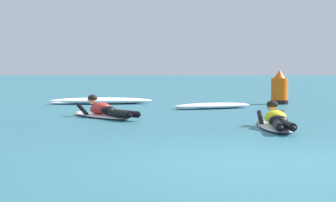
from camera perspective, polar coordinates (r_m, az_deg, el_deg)
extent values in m
plane|color=#2D6B7A|center=(17.93, 3.41, -0.63)|extent=(120.00, 120.00, 0.00)
ellipsoid|color=silver|center=(12.36, 8.97, -2.17)|extent=(0.64, 2.41, 0.07)
ellipsoid|color=silver|center=(13.49, 8.30, -1.68)|extent=(0.21, 0.20, 0.06)
ellipsoid|color=yellow|center=(12.39, 8.94, -1.39)|extent=(0.42, 0.73, 0.35)
ellipsoid|color=black|center=(11.99, 9.21, -1.69)|extent=(0.35, 0.29, 0.20)
cylinder|color=black|center=(11.43, 9.21, -2.07)|extent=(0.21, 0.82, 0.14)
ellipsoid|color=black|center=(11.03, 9.38, -2.25)|extent=(0.11, 0.22, 0.08)
cylinder|color=black|center=(11.45, 10.00, -2.06)|extent=(0.17, 0.81, 0.14)
ellipsoid|color=black|center=(11.06, 10.45, -2.25)|extent=(0.11, 0.22, 0.08)
cylinder|color=black|center=(12.76, 7.72, -1.61)|extent=(0.10, 0.59, 0.34)
sphere|color=tan|center=(13.15, 7.52, -1.91)|extent=(0.09, 0.09, 0.09)
cylinder|color=black|center=(12.80, 9.69, -1.61)|extent=(0.10, 0.59, 0.34)
sphere|color=tan|center=(13.17, 9.45, -1.92)|extent=(0.09, 0.09, 0.09)
sphere|color=tan|center=(12.79, 8.70, -0.43)|extent=(0.21, 0.21, 0.21)
ellipsoid|color=black|center=(12.77, 8.71, -0.30)|extent=(0.23, 0.20, 0.16)
ellipsoid|color=white|center=(14.85, -6.01, -1.27)|extent=(1.74, 2.17, 0.07)
ellipsoid|color=white|center=(15.79, -7.87, -0.99)|extent=(0.29, 0.28, 0.06)
ellipsoid|color=red|center=(14.88, -6.11, -0.63)|extent=(0.69, 0.76, 0.34)
ellipsoid|color=black|center=(14.55, -5.39, -0.83)|extent=(0.44, 0.42, 0.20)
cylinder|color=black|center=(14.00, -4.48, -1.10)|extent=(0.58, 0.84, 0.14)
ellipsoid|color=black|center=(13.60, -3.62, -1.22)|extent=(0.21, 0.24, 0.08)
cylinder|color=black|center=(14.08, -3.92, -1.07)|extent=(0.66, 0.79, 0.14)
ellipsoid|color=black|center=(13.71, -2.87, -1.18)|extent=(0.21, 0.24, 0.08)
cylinder|color=black|center=(15.10, -7.49, -0.89)|extent=(0.42, 0.55, 0.35)
sphere|color=tan|center=(15.45, -8.15, -1.17)|extent=(0.09, 0.09, 0.09)
cylinder|color=black|center=(15.29, -5.99, -0.83)|extent=(0.42, 0.55, 0.35)
sphere|color=tan|center=(15.62, -6.64, -1.12)|extent=(0.09, 0.09, 0.09)
sphere|color=tan|center=(15.20, -6.80, 0.14)|extent=(0.21, 0.21, 0.21)
ellipsoid|color=black|center=(15.18, -6.76, 0.25)|extent=(0.29, 0.29, 0.16)
ellipsoid|color=white|center=(17.78, 3.59, -0.41)|extent=(2.33, 1.51, 0.16)
ellipsoid|color=white|center=(18.14, 5.04, -0.42)|extent=(0.86, 0.70, 0.11)
ellipsoid|color=white|center=(17.41, 1.71, -0.59)|extent=(0.88, 0.57, 0.09)
ellipsoid|color=white|center=(19.96, -6.06, 0.02)|extent=(3.16, 1.08, 0.20)
ellipsoid|color=white|center=(20.09, -3.85, -0.04)|extent=(1.15, 0.51, 0.14)
ellipsoid|color=white|center=(19.90, -8.74, -0.14)|extent=(1.18, 0.69, 0.11)
cylinder|color=#EA5B0F|center=(20.11, 9.30, 0.84)|extent=(0.50, 0.50, 0.78)
cone|color=#EA5B0F|center=(20.09, 9.31, 2.29)|extent=(0.35, 0.35, 0.24)
cylinder|color=black|center=(20.12, 9.29, -0.09)|extent=(0.53, 0.53, 0.12)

